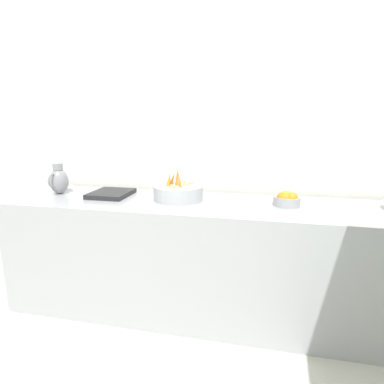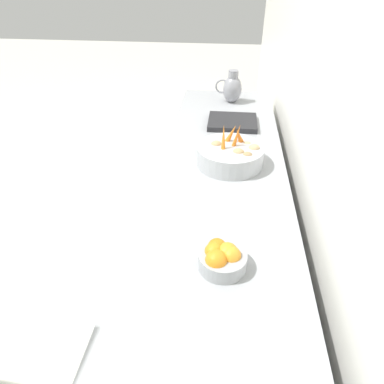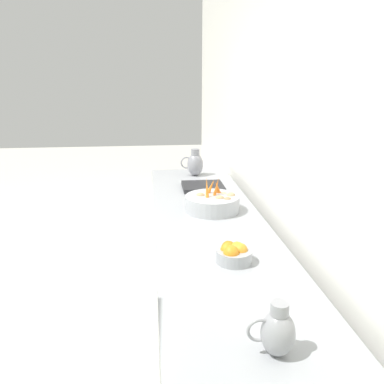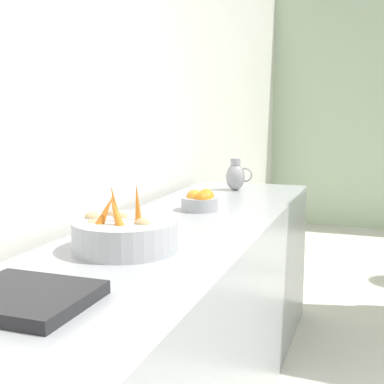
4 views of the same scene
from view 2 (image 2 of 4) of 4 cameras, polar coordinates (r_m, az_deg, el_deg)
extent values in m
plane|color=beige|center=(2.97, -26.18, -8.95)|extent=(15.54, 15.54, 0.00)
cube|color=#9EA0A5|center=(2.04, 3.96, -10.10)|extent=(0.73, 3.15, 0.89)
cylinder|color=#ADAFB5|center=(1.97, 6.28, 6.03)|extent=(0.38, 0.38, 0.11)
torus|color=#ADAFB5|center=(1.99, 6.19, 4.81)|extent=(0.22, 0.22, 0.01)
cone|color=orange|center=(1.94, 7.33, 8.83)|extent=(0.06, 0.04, 0.16)
cone|color=orange|center=(1.99, 6.43, 9.39)|extent=(0.09, 0.05, 0.14)
cone|color=orange|center=(1.91, 5.22, 8.62)|extent=(0.04, 0.06, 0.17)
cone|color=orange|center=(1.98, 7.83, 9.08)|extent=(0.08, 0.09, 0.13)
ellipsoid|color=tan|center=(1.90, 7.69, 6.52)|extent=(0.06, 0.05, 0.04)
ellipsoid|color=tan|center=(2.01, 9.09, 7.80)|extent=(0.05, 0.04, 0.04)
ellipsoid|color=#9E7F56|center=(1.88, 9.17, 5.98)|extent=(0.06, 0.05, 0.04)
ellipsoid|color=tan|center=(1.97, 4.06, 7.83)|extent=(0.06, 0.05, 0.05)
ellipsoid|color=tan|center=(1.95, 10.26, 7.13)|extent=(0.06, 0.05, 0.05)
cylinder|color=#9EA0A5|center=(1.34, 5.05, -11.24)|extent=(0.18, 0.18, 0.07)
sphere|color=orange|center=(1.32, 5.88, -9.97)|extent=(0.08, 0.08, 0.08)
sphere|color=orange|center=(1.32, 3.68, -9.83)|extent=(0.07, 0.07, 0.07)
sphere|color=orange|center=(1.29, 4.01, -11.23)|extent=(0.08, 0.08, 0.08)
sphere|color=orange|center=(1.31, 6.47, -10.44)|extent=(0.08, 0.08, 0.08)
sphere|color=orange|center=(1.34, 4.15, -9.15)|extent=(0.07, 0.07, 0.07)
ellipsoid|color=gray|center=(2.90, 6.70, 16.54)|extent=(0.15, 0.15, 0.21)
cylinder|color=gray|center=(2.86, 6.86, 18.83)|extent=(0.08, 0.08, 0.06)
torus|color=gray|center=(2.89, 5.03, 17.02)|extent=(0.11, 0.01, 0.11)
cube|color=#232326|center=(2.50, 6.71, 11.42)|extent=(0.34, 0.30, 0.04)
camera|label=1|loc=(2.53, -56.75, 10.09)|focal=29.07mm
camera|label=3|loc=(0.98, -143.33, -32.36)|focal=37.45mm
camera|label=4|loc=(3.50, -7.82, 26.17)|focal=48.92mm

